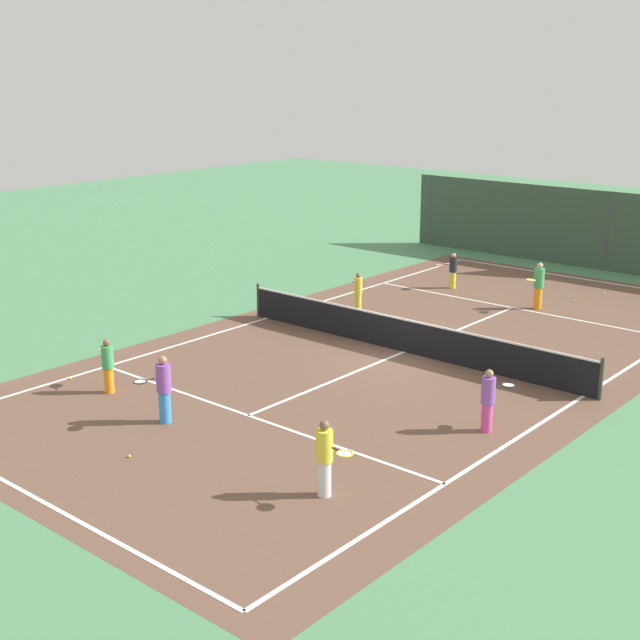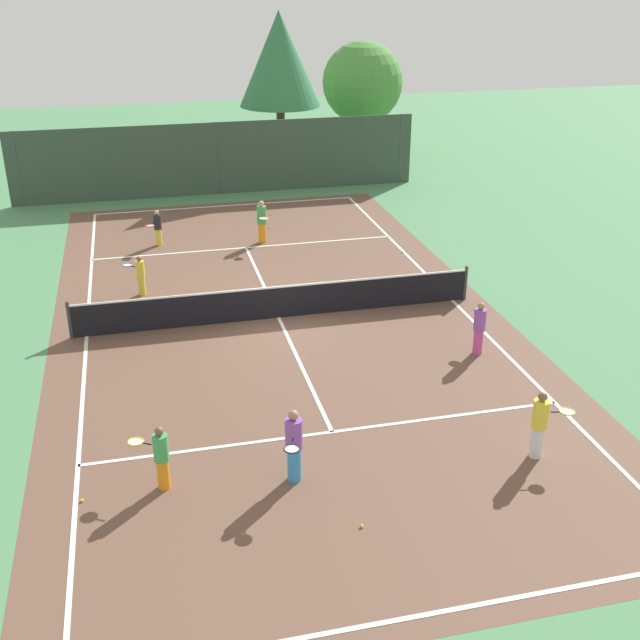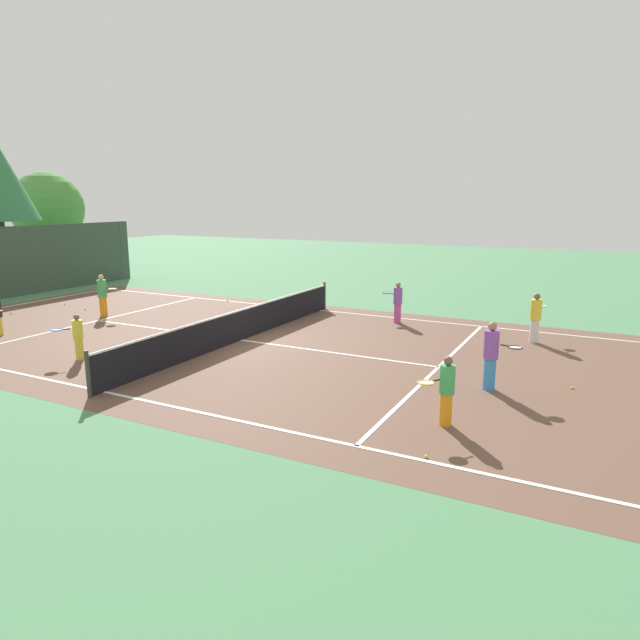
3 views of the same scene
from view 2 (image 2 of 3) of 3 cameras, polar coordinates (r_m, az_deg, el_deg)
The scene contains 21 objects.
ground_plane at distance 23.30m, azimuth -3.02°, elevation 0.18°, with size 80.00×80.00×0.00m, color #4C8456.
court_surface at distance 23.30m, azimuth -3.02°, elevation 0.18°, with size 13.00×25.00×0.01m.
tennis_net at distance 23.10m, azimuth -3.05°, elevation 1.33°, with size 11.90×0.10×1.10m.
perimeter_fence at distance 35.99m, azimuth -7.35°, elevation 11.53°, with size 18.00×0.12×3.20m.
tree_0 at distance 42.48m, azimuth 3.11°, elevation 16.82°, with size 4.16×4.16×5.98m.
tree_1 at distance 38.31m, azimuth -2.96°, elevation 18.35°, with size 3.82×3.82×7.62m.
player_0 at distance 25.29m, azimuth -12.93°, elevation 3.22°, with size 0.75×0.76×1.29m.
player_1 at distance 29.43m, azimuth -4.24°, elevation 7.16°, with size 0.36×0.91×1.61m.
player_2 at distance 15.86m, azimuth -1.91°, elevation -9.05°, with size 0.53×0.93×1.63m.
player_3 at distance 21.28m, azimuth 11.48°, elevation -0.52°, with size 0.59×0.89×1.48m.
player_4 at distance 16.02m, azimuth -11.49°, elevation -9.69°, with size 0.85×0.67×1.42m.
player_5 at distance 17.21m, azimuth 15.66°, elevation -7.26°, with size 0.91×0.44×1.56m.
player_6 at distance 29.72m, azimuth -11.71°, elevation 6.60°, with size 0.65×0.83×1.33m.
ball_crate at distance 24.01m, azimuth -6.90°, elevation 1.26°, with size 0.46×0.30×0.43m.
tennis_ball_0 at distance 33.00m, azimuth -3.61°, elevation 7.67°, with size 0.07×0.07×0.07m, color #CCE533.
tennis_ball_1 at distance 31.35m, azimuth -3.72°, elevation 6.74°, with size 0.07×0.07×0.07m, color #CCE533.
tennis_ball_2 at distance 15.16m, azimuth 3.05°, elevation -14.70°, with size 0.07×0.07×0.07m, color #CCE533.
tennis_ball_3 at distance 28.68m, azimuth 5.99°, elevation 4.94°, with size 0.07×0.07×0.07m, color #CCE533.
tennis_ball_4 at distance 25.55m, azimuth 0.77°, elevation 2.56°, with size 0.07×0.07×0.07m, color #CCE533.
tennis_ball_5 at distance 16.41m, azimuth -16.89°, elevation -12.42°, with size 0.07×0.07×0.07m, color #CCE533.
tennis_ball_6 at distance 32.88m, azimuth -7.65°, elevation 7.43°, with size 0.07×0.07×0.07m, color #CCE533.
Camera 2 is at (-3.77, -20.88, 9.63)m, focal length 44.11 mm.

